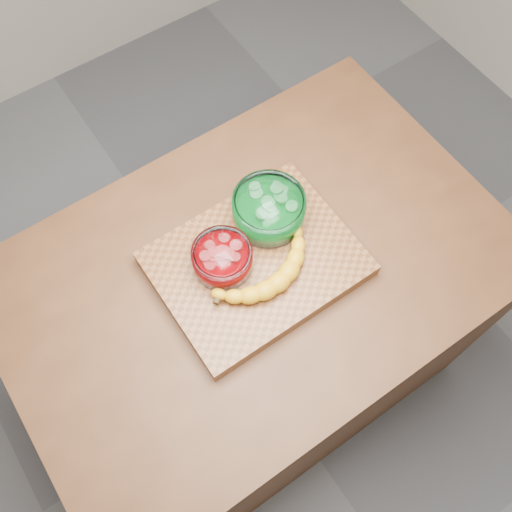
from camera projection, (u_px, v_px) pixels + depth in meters
ground at (256, 368)px, 2.14m from camera, size 3.50×3.50×0.00m
counter at (256, 330)px, 1.74m from camera, size 1.20×0.80×0.90m
cutting_board at (256, 264)px, 1.32m from camera, size 0.45×0.35×0.04m
bowl_red at (222, 258)px, 1.27m from camera, size 0.14×0.14×0.06m
bowl_green at (269, 210)px, 1.32m from camera, size 0.17×0.17×0.08m
banana at (265, 271)px, 1.27m from camera, size 0.30×0.15×0.04m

